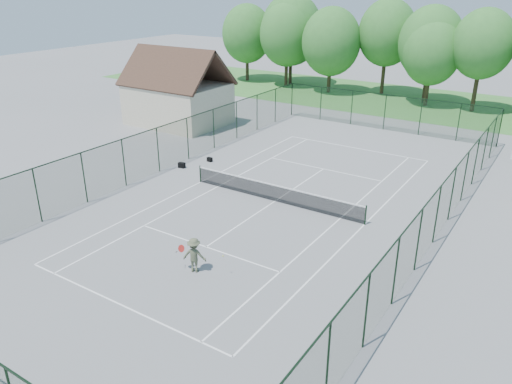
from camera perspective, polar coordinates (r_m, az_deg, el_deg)
ground at (r=28.90m, az=2.16°, el=-1.07°), size 140.00×140.00×0.00m
grass_far at (r=55.64m, az=18.55°, el=9.65°), size 80.00×16.00×0.01m
court_lines at (r=28.90m, az=2.16°, el=-1.06°), size 11.05×23.85×0.01m
tennis_net at (r=28.67m, az=2.18°, el=-0.02°), size 11.08×0.08×1.10m
fence_enclosure at (r=28.30m, az=2.21°, el=1.82°), size 18.05×36.05×3.02m
utility_building at (r=44.85m, az=-8.99°, el=11.63°), size 8.60×6.27×6.63m
tree_line_far at (r=54.68m, az=19.36°, el=15.74°), size 39.40×6.40×9.70m
sports_bag_a at (r=34.39m, az=-8.49°, el=3.05°), size 0.50×0.35×0.36m
sports_bag_b at (r=35.37m, az=-5.32°, el=3.72°), size 0.40×0.27×0.30m
tennis_player at (r=21.99m, az=-7.07°, el=-7.16°), size 2.17×0.94×1.60m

